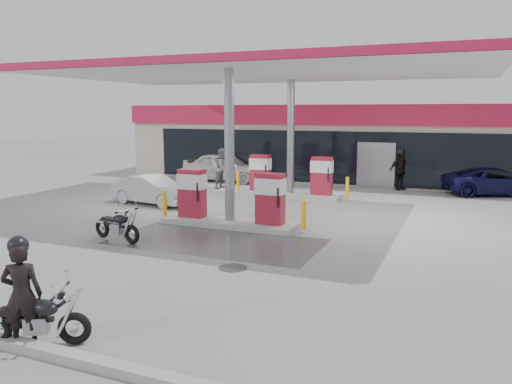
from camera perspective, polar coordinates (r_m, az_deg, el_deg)
ground at (r=14.61m, az=-6.40°, el=-5.45°), size 90.00×90.00×0.00m
wet_patch at (r=14.38m, az=-4.65°, el=-5.66°), size 6.00×3.00×0.00m
drain_cover at (r=12.01m, az=-2.67°, el=-8.64°), size 0.70×0.70×0.01m
store_building at (r=29.13m, az=9.07°, el=5.84°), size 22.00×8.22×4.00m
canopy at (r=18.71m, az=1.01°, el=14.09°), size 16.00×10.02×5.51m
pump_island_near at (r=16.18m, az=-2.99°, el=-1.38°), size 5.14×1.30×1.78m
pump_island_far at (r=21.67m, az=3.93°, el=1.33°), size 5.14×1.30×1.78m
main_motorcycle at (r=8.87m, az=-23.81°, el=-13.32°), size 1.67×0.94×0.92m
biker_main at (r=8.79m, az=-25.18°, el=-10.57°), size 0.74×0.65×1.69m
parked_motorcycle at (r=14.86m, az=-15.56°, el=-3.81°), size 1.83×0.79×0.95m
sedan_white at (r=26.42m, az=-3.60°, el=2.87°), size 4.50×1.93×1.52m
attendant at (r=24.00m, az=-3.81°, el=2.71°), size 0.82×1.00×1.92m
hatchback_silver at (r=20.33m, az=-11.76°, el=0.27°), size 3.67×1.71×1.17m
parked_car_left at (r=29.89m, az=-4.88°, el=3.18°), size 3.75×1.58×1.08m
parked_car_right at (r=24.54m, az=25.56°, el=1.11°), size 4.75×3.45×1.20m
biker_walking at (r=24.43m, az=16.14°, el=2.40°), size 1.12×1.05×1.86m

